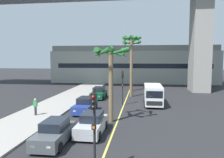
# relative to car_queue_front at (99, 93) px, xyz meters

# --- Properties ---
(sidewalk_left) EXTENTS (4.80, 80.00, 0.15)m
(sidewalk_left) POSITION_rel_car_queue_front_xyz_m (-4.17, -12.32, -0.65)
(sidewalk_left) COLOR #9E9991
(sidewalk_left) RESTS_ON ground
(lane_stripe_center) EXTENTS (0.14, 56.00, 0.01)m
(lane_stripe_center) POSITION_rel_car_queue_front_xyz_m (3.83, -4.32, -0.72)
(lane_stripe_center) COLOR #DBCC4C
(lane_stripe_center) RESTS_ON ground
(pier_building_backdrop) EXTENTS (36.73, 8.04, 8.31)m
(pier_building_backdrop) POSITION_rel_car_queue_front_xyz_m (3.83, 21.49, 3.37)
(pier_building_backdrop) COLOR #ADB2A8
(pier_building_backdrop) RESTS_ON ground
(car_queue_front) EXTENTS (1.84, 4.10, 1.56)m
(car_queue_front) POSITION_rel_car_queue_front_xyz_m (0.00, 0.00, 0.00)
(car_queue_front) COLOR #0C4728
(car_queue_front) RESTS_ON ground
(car_queue_second) EXTENTS (1.87, 4.12, 1.56)m
(car_queue_second) POSITION_rel_car_queue_front_xyz_m (0.32, -16.42, 0.00)
(car_queue_second) COLOR #4C5156
(car_queue_second) RESTS_ON ground
(car_queue_third) EXTENTS (1.87, 4.12, 1.56)m
(car_queue_third) POSITION_rel_car_queue_front_xyz_m (2.30, -14.18, 0.00)
(car_queue_third) COLOR #B7BABF
(car_queue_third) RESTS_ON ground
(car_queue_fourth) EXTENTS (1.90, 4.13, 1.56)m
(car_queue_fourth) POSITION_rel_car_queue_front_xyz_m (0.18, -8.06, 0.00)
(car_queue_fourth) COLOR navy
(car_queue_fourth) RESTS_ON ground
(delivery_van) EXTENTS (2.19, 5.27, 2.36)m
(delivery_van) POSITION_rel_car_queue_front_xyz_m (7.27, -3.37, 0.57)
(delivery_van) COLOR white
(delivery_van) RESTS_ON ground
(traffic_light_median_near) EXTENTS (0.24, 0.37, 4.20)m
(traffic_light_median_near) POSITION_rel_car_queue_front_xyz_m (3.75, -19.92, 1.99)
(traffic_light_median_near) COLOR black
(traffic_light_median_near) RESTS_ON ground
(traffic_light_median_far) EXTENTS (0.24, 0.37, 4.20)m
(traffic_light_median_far) POSITION_rel_car_queue_front_xyz_m (3.66, -3.94, 1.99)
(traffic_light_median_far) COLOR black
(traffic_light_median_far) RESTS_ON ground
(palm_tree_near_median) EXTENTS (3.30, 3.43, 8.62)m
(palm_tree_near_median) POSITION_rel_car_queue_front_xyz_m (4.14, 7.80, 5.93)
(palm_tree_near_median) COLOR brown
(palm_tree_near_median) RESTS_ON ground
(palm_tree_mid_median) EXTENTS (3.32, 3.39, 6.62)m
(palm_tree_mid_median) POSITION_rel_car_queue_front_xyz_m (3.25, -10.98, 4.56)
(palm_tree_mid_median) COLOR brown
(palm_tree_mid_median) RESTS_ON ground
(palm_tree_far_median) EXTENTS (2.87, 2.88, 8.81)m
(palm_tree_far_median) POSITION_rel_car_queue_front_xyz_m (4.40, 1.95, 6.28)
(palm_tree_far_median) COLOR brown
(palm_tree_far_median) RESTS_ON ground
(pedestrian_near_crosswalk) EXTENTS (0.34, 0.22, 1.62)m
(pedestrian_near_crosswalk) POSITION_rel_car_queue_front_xyz_m (-4.10, -10.31, 0.28)
(pedestrian_near_crosswalk) COLOR #2D2D38
(pedestrian_near_crosswalk) RESTS_ON sidewalk_left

